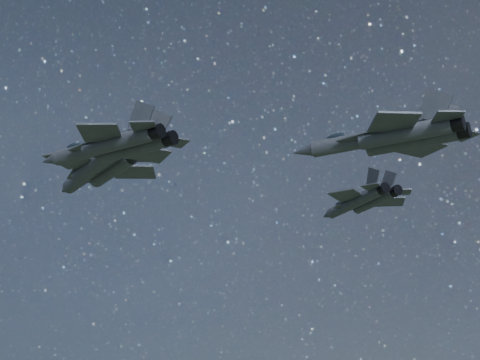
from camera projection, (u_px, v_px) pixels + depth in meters
The scene contains 4 objects.
jet_lead at pixel (98, 168), 87.10m from camera, with size 18.86×12.71×4.76m.
jet_left at pixel (363, 200), 96.38m from camera, with size 15.26×10.03×3.92m.
jet_right at pixel (115, 145), 73.04m from camera, with size 16.33×11.40×4.11m.
jet_slot at pixel (393, 137), 77.03m from camera, with size 18.74×12.89×4.70m.
Camera 1 is at (53.49, -57.42, 118.12)m, focal length 60.00 mm.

